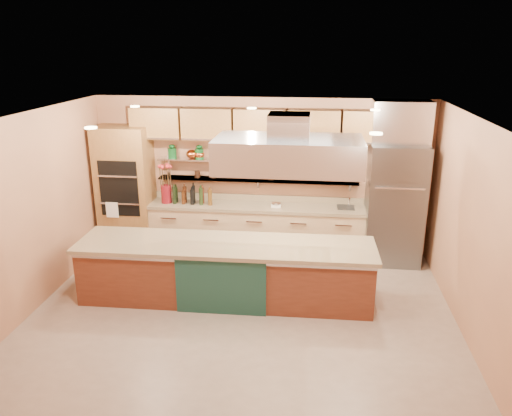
# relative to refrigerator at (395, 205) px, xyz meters

# --- Properties ---
(floor) EXTENTS (6.00, 5.00, 0.02)m
(floor) POSITION_rel_refrigerator_xyz_m (-2.35, -2.14, -1.06)
(floor) COLOR gray
(floor) RESTS_ON ground
(ceiling) EXTENTS (6.00, 5.00, 0.02)m
(ceiling) POSITION_rel_refrigerator_xyz_m (-2.35, -2.14, 1.75)
(ceiling) COLOR black
(ceiling) RESTS_ON wall_back
(wall_back) EXTENTS (6.00, 0.04, 2.80)m
(wall_back) POSITION_rel_refrigerator_xyz_m (-2.35, 0.36, 0.35)
(wall_back) COLOR #B47955
(wall_back) RESTS_ON floor
(wall_front) EXTENTS (6.00, 0.04, 2.80)m
(wall_front) POSITION_rel_refrigerator_xyz_m (-2.35, -4.64, 0.35)
(wall_front) COLOR #B47955
(wall_front) RESTS_ON floor
(wall_left) EXTENTS (0.04, 5.00, 2.80)m
(wall_left) POSITION_rel_refrigerator_xyz_m (-5.35, -2.14, 0.35)
(wall_left) COLOR #B47955
(wall_left) RESTS_ON floor
(wall_right) EXTENTS (0.04, 5.00, 2.80)m
(wall_right) POSITION_rel_refrigerator_xyz_m (0.65, -2.14, 0.35)
(wall_right) COLOR #B47955
(wall_right) RESTS_ON floor
(oven_stack) EXTENTS (0.95, 0.64, 2.30)m
(oven_stack) POSITION_rel_refrigerator_xyz_m (-4.80, 0.04, 0.10)
(oven_stack) COLOR olive
(oven_stack) RESTS_ON floor
(refrigerator) EXTENTS (0.95, 0.72, 2.10)m
(refrigerator) POSITION_rel_refrigerator_xyz_m (0.00, 0.00, 0.00)
(refrigerator) COLOR slate
(refrigerator) RESTS_ON floor
(back_counter) EXTENTS (3.84, 0.64, 0.93)m
(back_counter) POSITION_rel_refrigerator_xyz_m (-2.40, 0.06, -0.58)
(back_counter) COLOR tan
(back_counter) RESTS_ON floor
(wall_shelf_lower) EXTENTS (3.60, 0.26, 0.03)m
(wall_shelf_lower) POSITION_rel_refrigerator_xyz_m (-2.40, 0.23, 0.30)
(wall_shelf_lower) COLOR silver
(wall_shelf_lower) RESTS_ON wall_back
(wall_shelf_upper) EXTENTS (3.60, 0.26, 0.03)m
(wall_shelf_upper) POSITION_rel_refrigerator_xyz_m (-2.40, 0.23, 0.65)
(wall_shelf_upper) COLOR silver
(wall_shelf_upper) RESTS_ON wall_back
(upper_cabinets) EXTENTS (4.60, 0.36, 0.55)m
(upper_cabinets) POSITION_rel_refrigerator_xyz_m (-2.35, 0.18, 1.30)
(upper_cabinets) COLOR olive
(upper_cabinets) RESTS_ON wall_back
(range_hood) EXTENTS (2.00, 1.00, 0.45)m
(range_hood) POSITION_rel_refrigerator_xyz_m (-1.75, -1.69, 1.20)
(range_hood) COLOR silver
(range_hood) RESTS_ON ceiling
(ceiling_downlights) EXTENTS (4.00, 2.80, 0.02)m
(ceiling_downlights) POSITION_rel_refrigerator_xyz_m (-2.35, -1.94, 1.72)
(ceiling_downlights) COLOR #FFE5A5
(ceiling_downlights) RESTS_ON ceiling
(island) EXTENTS (4.30, 1.01, 0.90)m
(island) POSITION_rel_refrigerator_xyz_m (-2.65, -1.69, -0.60)
(island) COLOR brown
(island) RESTS_ON floor
(flower_vase) EXTENTS (0.19, 0.19, 0.33)m
(flower_vase) POSITION_rel_refrigerator_xyz_m (-4.04, 0.01, 0.04)
(flower_vase) COLOR maroon
(flower_vase) RESTS_ON back_counter
(oil_bottle_cluster) EXTENTS (0.80, 0.49, 0.25)m
(oil_bottle_cluster) POSITION_rel_refrigerator_xyz_m (-3.55, 0.01, 0.00)
(oil_bottle_cluster) COLOR black
(oil_bottle_cluster) RESTS_ON back_counter
(kitchen_scale) EXTENTS (0.20, 0.18, 0.10)m
(kitchen_scale) POSITION_rel_refrigerator_xyz_m (-2.04, 0.01, -0.07)
(kitchen_scale) COLOR white
(kitchen_scale) RESTS_ON back_counter
(bar_faucet) EXTENTS (0.03, 0.03, 0.21)m
(bar_faucet) POSITION_rel_refrigerator_xyz_m (-0.76, 0.11, -0.02)
(bar_faucet) COLOR silver
(bar_faucet) RESTS_ON back_counter
(copper_kettle) EXTENTS (0.25, 0.25, 0.16)m
(copper_kettle) POSITION_rel_refrigerator_xyz_m (-3.59, 0.23, 0.74)
(copper_kettle) COLOR #BD592B
(copper_kettle) RESTS_ON wall_shelf_upper
(green_canister) EXTENTS (0.20, 0.20, 0.19)m
(green_canister) POSITION_rel_refrigerator_xyz_m (-2.81, 0.23, 0.76)
(green_canister) COLOR #0E4119
(green_canister) RESTS_ON wall_shelf_upper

